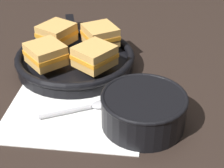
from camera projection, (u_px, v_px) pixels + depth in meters
name	position (u px, v px, depth m)	size (l,w,h in m)	color
ground_plane	(101.00, 105.00, 0.72)	(4.00, 4.00, 0.00)	black
napkin	(75.00, 110.00, 0.70)	(0.30, 0.27, 0.00)	white
soup_bowl	(144.00, 108.00, 0.65)	(0.16, 0.16, 0.07)	black
spoon	(93.00, 106.00, 0.70)	(0.14, 0.10, 0.01)	#B7B7BC
skillet	(75.00, 60.00, 0.84)	(0.29, 0.40, 0.04)	black
sandwich_near_left	(94.00, 56.00, 0.77)	(0.11, 0.11, 0.05)	tan
sandwich_near_right	(100.00, 35.00, 0.86)	(0.11, 0.11, 0.05)	tan
sandwich_far_left	(57.00, 33.00, 0.87)	(0.10, 0.10, 0.05)	tan
sandwich_far_right	(46.00, 54.00, 0.77)	(0.11, 0.11, 0.05)	tan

